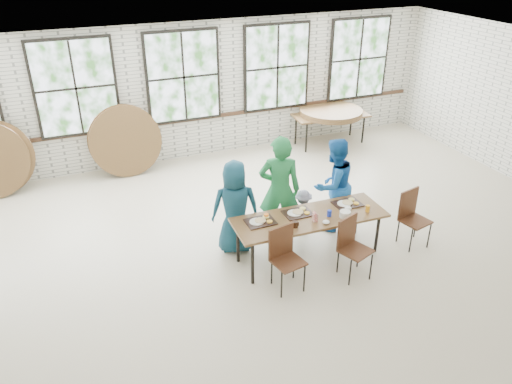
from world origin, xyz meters
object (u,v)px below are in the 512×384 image
(chair_near_right, at_px, (351,242))
(storage_table, at_px, (331,117))
(chair_near_left, at_px, (284,253))
(dining_table, at_px, (310,219))

(chair_near_right, relative_size, storage_table, 0.51)
(chair_near_left, bearing_deg, dining_table, 25.88)
(chair_near_right, distance_m, storage_table, 5.27)
(dining_table, relative_size, chair_near_right, 2.55)
(chair_near_left, height_order, storage_table, chair_near_left)
(dining_table, distance_m, chair_near_right, 0.74)
(chair_near_right, xyz_separation_m, storage_table, (2.38, 4.70, 0.13))
(dining_table, height_order, chair_near_left, chair_near_left)
(chair_near_right, bearing_deg, chair_near_left, 151.88)
(chair_near_right, bearing_deg, storage_table, 42.52)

